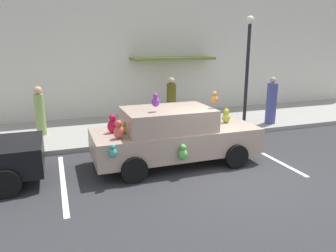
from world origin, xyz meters
TOP-DOWN VIEW (x-y plane):
  - ground_plane at (0.00, 0.00)m, footprint 60.00×60.00m
  - sidewalk at (0.00, 5.00)m, footprint 24.00×4.00m
  - storefront_building at (0.01, 7.14)m, footprint 24.00×1.25m
  - parking_stripe_front at (1.77, 1.00)m, footprint 0.12×3.60m
  - parking_stripe_rear at (-3.97, 1.00)m, footprint 0.12×3.60m
  - plush_covered_car at (-1.04, 1.25)m, footprint 4.46×2.05m
  - teddy_bear_on_sidewalk at (-1.58, 3.87)m, footprint 0.39×0.32m
  - street_lamp_post at (2.65, 3.50)m, footprint 0.28×0.28m
  - pedestrian_near_shopfront at (3.90, 3.61)m, footprint 0.40×0.40m
  - pedestrian_walking_past at (-4.47, 4.90)m, footprint 0.31×0.31m
  - pedestrian_by_lamp at (0.62, 5.86)m, footprint 0.38×0.38m

SIDE VIEW (x-z plane):
  - ground_plane at x=0.00m, z-range 0.00..0.00m
  - parking_stripe_front at x=1.77m, z-range 0.00..0.01m
  - parking_stripe_rear at x=-3.97m, z-range 0.00..0.01m
  - sidewalk at x=0.00m, z-range 0.00..0.15m
  - teddy_bear_on_sidewalk at x=-1.58m, z-range 0.12..0.86m
  - plush_covered_car at x=-1.04m, z-range -0.21..1.80m
  - pedestrian_by_lamp at x=0.62m, z-range 0.08..1.76m
  - pedestrian_walking_past at x=-4.47m, z-range 0.11..1.78m
  - pedestrian_near_shopfront at x=3.90m, z-range 0.08..1.87m
  - street_lamp_post at x=2.65m, z-range 0.59..4.56m
  - storefront_building at x=0.01m, z-range -0.01..6.39m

